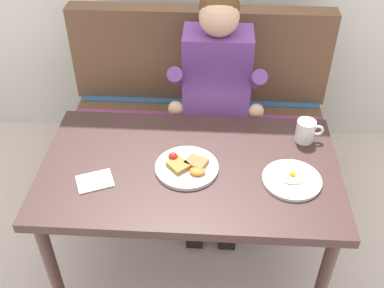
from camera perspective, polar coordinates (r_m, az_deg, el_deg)
The scene contains 8 objects.
ground_plane at distance 2.39m, azimuth -0.22°, elevation -15.90°, with size 8.00×8.00×0.00m, color beige.
table at distance 1.89m, azimuth -0.27°, elevation -4.55°, with size 1.20×0.70×0.73m.
couch at distance 2.68m, azimuth 0.78°, elevation 1.78°, with size 1.44×0.56×1.00m.
person at distance 2.30m, azimuth 3.07°, elevation 7.21°, with size 0.45×0.61×1.21m.
plate_breakfast at distance 1.81m, azimuth -0.66°, elevation -2.84°, with size 0.25×0.25×0.05m.
plate_eggs at distance 1.81m, azimuth 12.36°, elevation -4.36°, with size 0.23×0.23×0.04m.
coffee_mug at distance 1.99m, azimuth 14.03°, elevation 1.65°, with size 0.12×0.08×0.10m.
napkin at distance 1.81m, azimuth -12.03°, elevation -4.57°, with size 0.14×0.10×0.01m, color silver.
Camera 1 is at (0.09, -1.37, 1.95)m, focal length 42.71 mm.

